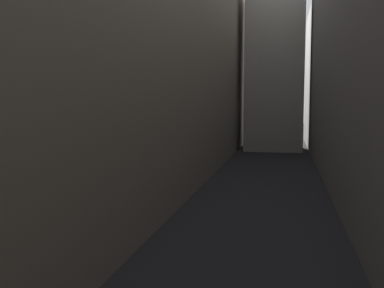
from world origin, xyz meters
The scene contains 2 objects.
ground_plane centered at (0.00, 48.00, 0.00)m, with size 264.00×264.00×0.00m, color black.
building_block_left centered at (-13.40, 50.00, 12.43)m, with size 15.79×108.00×24.86m, color #756B5B.
Camera 1 is at (1.91, 11.50, 7.65)m, focal length 41.91 mm.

